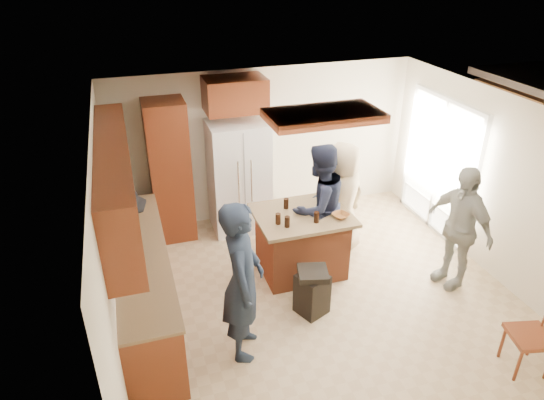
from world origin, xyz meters
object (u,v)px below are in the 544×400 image
object	(u,v)px
person_behind_right	(341,199)
spindle_chair	(532,336)
person_side_right	(459,227)
trash_bin	(312,291)
person_counter	(128,249)
person_behind_left	(319,207)
refrigerator	(239,177)
person_front_left	(243,281)
kitchen_island	(301,242)

from	to	relation	value
person_behind_right	spindle_chair	bearing A→B (deg)	93.57
spindle_chair	person_behind_right	bearing A→B (deg)	109.10
person_behind_right	person_side_right	bearing A→B (deg)	117.74
trash_bin	spindle_chair	bearing A→B (deg)	-39.79
person_behind_right	trash_bin	distance (m)	1.62
person_counter	trash_bin	world-z (taller)	person_counter
person_behind_left	person_behind_right	world-z (taller)	person_behind_left
person_behind_right	refrigerator	distance (m)	1.68
person_behind_left	person_side_right	world-z (taller)	person_behind_left
person_behind_right	spindle_chair	size ratio (longest dim) A/B	1.73
person_front_left	person_behind_right	bearing A→B (deg)	-33.16
person_front_left	trash_bin	xyz separation A→B (m)	(0.97, 0.36, -0.63)
person_behind_right	kitchen_island	xyz separation A→B (m)	(-0.74, -0.34, -0.39)
person_side_right	refrigerator	xyz separation A→B (m)	(-2.39, 2.31, 0.03)
person_counter	refrigerator	bearing A→B (deg)	-59.61
trash_bin	person_side_right	bearing A→B (deg)	0.46
person_front_left	kitchen_island	distance (m)	1.75
person_front_left	person_counter	world-z (taller)	person_front_left
refrigerator	person_counter	bearing A→B (deg)	-140.64
person_behind_left	person_behind_right	xyz separation A→B (m)	(0.44, 0.21, -0.06)
trash_bin	person_behind_left	bearing A→B (deg)	64.68
person_counter	refrigerator	world-z (taller)	refrigerator
kitchen_island	spindle_chair	xyz separation A→B (m)	(1.70, -2.45, -0.02)
person_counter	spindle_chair	size ratio (longest dim) A/B	1.64
person_behind_right	refrigerator	bearing A→B (deg)	-57.13
person_behind_left	person_behind_right	size ratio (longest dim) A/B	1.06
person_behind_right	spindle_chair	world-z (taller)	person_behind_right
kitchen_island	person_behind_right	bearing A→B (deg)	24.90
refrigerator	spindle_chair	distance (m)	4.51
person_counter	kitchen_island	world-z (taller)	person_counter
person_behind_right	person_counter	size ratio (longest dim) A/B	1.05
person_behind_left	kitchen_island	world-z (taller)	person_behind_left
person_counter	trash_bin	distance (m)	2.34
person_counter	person_front_left	bearing A→B (deg)	-145.78
person_front_left	person_behind_left	xyz separation A→B (m)	(1.45, 1.37, -0.03)
refrigerator	kitchen_island	bearing A→B (deg)	-70.46
spindle_chair	person_side_right	bearing A→B (deg)	84.11
person_front_left	trash_bin	bearing A→B (deg)	-52.75
person_behind_left	person_behind_right	bearing A→B (deg)	-177.31
person_behind_right	person_side_right	xyz separation A→B (m)	(1.13, -1.20, 0.01)
person_counter	trash_bin	size ratio (longest dim) A/B	2.60
trash_bin	person_counter	bearing A→B (deg)	157.73
trash_bin	refrigerator	bearing A→B (deg)	98.13
person_behind_right	kitchen_island	distance (m)	0.90
person_side_right	kitchen_island	xyz separation A→B (m)	(-1.87, 0.86, -0.39)
person_behind_left	person_side_right	bearing A→B (deg)	125.61
person_side_right	kitchen_island	distance (m)	2.09
kitchen_island	trash_bin	world-z (taller)	kitchen_island
person_behind_left	refrigerator	bearing A→B (deg)	-80.51
trash_bin	person_front_left	bearing A→B (deg)	-159.89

